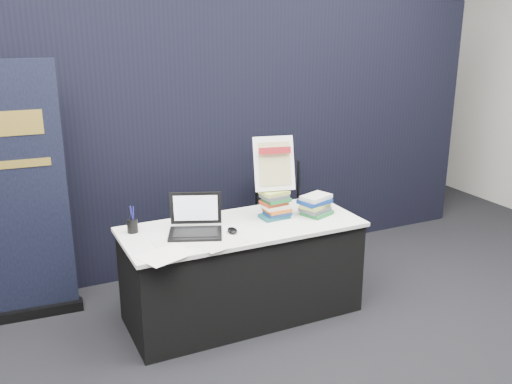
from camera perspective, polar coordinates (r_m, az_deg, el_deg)
The scene contains 15 objects.
floor at distance 4.18m, azimuth 1.89°, elevation -15.42°, with size 8.00×8.00×0.00m, color black.
wall_back at distance 7.32m, azimuth -12.93°, elevation 12.91°, with size 8.00×0.02×3.50m, color #ADABA4.
drape_partition at distance 5.10m, azimuth -6.31°, elevation 5.21°, with size 6.00×0.08×2.40m, color black.
display_table at distance 4.43m, azimuth -1.37°, elevation -7.85°, with size 1.80×0.75×0.75m.
laptop at distance 4.14m, azimuth -6.34°, elevation -3.24°, with size 0.45×0.43×0.28m.
mouse at distance 4.14m, azimuth -2.39°, elevation -3.86°, with size 0.07×0.11×0.04m, color black.
brochure_left at distance 3.81m, azimuth -8.99°, elevation -6.25°, with size 0.34×0.24×0.00m, color white.
brochure_mid at distance 4.00m, azimuth -7.84°, elevation -5.05°, with size 0.32×0.22×0.00m, color silver.
brochure_right at distance 3.97m, azimuth -3.55°, elevation -5.07°, with size 0.33×0.24×0.00m, color silver.
pen_cup at distance 4.22m, azimuth -12.25°, elevation -3.33°, with size 0.08×0.08×0.10m, color black.
book_stack_tall at distance 4.41m, azimuth 1.97°, elevation -1.24°, with size 0.21×0.17×0.22m.
book_stack_short at distance 4.51m, azimuth 5.99°, elevation -1.29°, with size 0.26×0.23×0.16m.
info_sign at distance 4.34m, azimuth 1.83°, elevation 2.80°, with size 0.33×0.19×0.43m.
pullup_banner at distance 4.57m, azimuth -23.08°, elevation -1.79°, with size 0.84×0.16×1.97m.
stacking_chair at distance 5.16m, azimuth 3.09°, elevation -1.93°, with size 0.58×0.59×1.01m.
Camera 1 is at (-1.64, -3.11, 2.26)m, focal length 40.00 mm.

